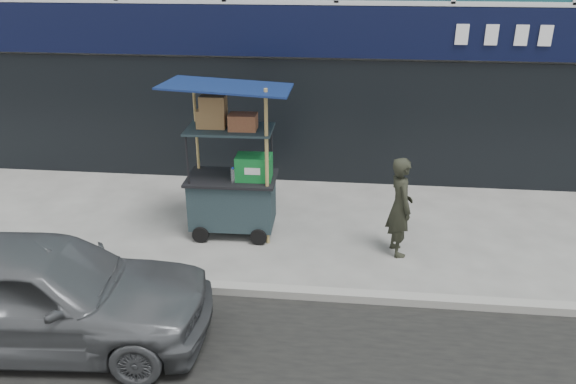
# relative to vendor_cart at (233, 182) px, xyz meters

# --- Properties ---
(ground) EXTENTS (80.00, 80.00, 0.00)m
(ground) POSITION_rel_vendor_cart_xyz_m (1.47, -1.55, -0.88)
(ground) COLOR slate
(ground) RESTS_ON ground
(curb) EXTENTS (80.00, 0.18, 0.12)m
(curb) POSITION_rel_vendor_cart_xyz_m (1.47, -1.75, -0.82)
(curb) COLOR gray
(curb) RESTS_ON ground
(vendor_cart) EXTENTS (1.89, 1.35, 2.51)m
(vendor_cart) POSITION_rel_vendor_cart_xyz_m (0.00, 0.00, 0.00)
(vendor_cart) COLOR #1B292E
(vendor_cart) RESTS_ON ground
(vendor_man) EXTENTS (0.50, 0.63, 1.53)m
(vendor_man) POSITION_rel_vendor_cart_xyz_m (2.58, -0.39, -0.12)
(vendor_man) COLOR black
(vendor_man) RESTS_ON ground
(parked_car) EXTENTS (4.02, 1.87, 1.33)m
(parked_car) POSITION_rel_vendor_cart_xyz_m (-1.66, -2.97, -0.22)
(parked_car) COLOR #505457
(parked_car) RESTS_ON ground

